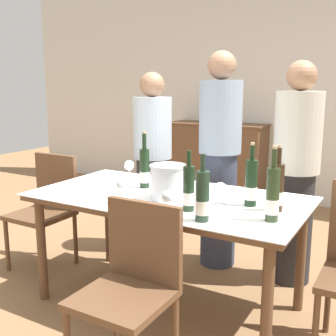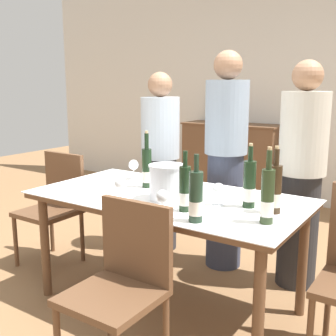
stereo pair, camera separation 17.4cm
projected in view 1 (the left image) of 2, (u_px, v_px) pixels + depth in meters
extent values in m
plane|color=olive|center=(168.00, 303.00, 2.82)|extent=(12.00, 12.00, 0.00)
cube|color=silver|center=(290.00, 87.00, 5.04)|extent=(8.00, 0.10, 2.80)
cube|color=brown|center=(217.00, 162.00, 5.37)|extent=(1.20, 0.44, 0.94)
cube|color=brown|center=(218.00, 124.00, 5.27)|extent=(1.24, 0.46, 0.02)
cylinder|color=brown|center=(42.00, 250.00, 2.82)|extent=(0.06, 0.06, 0.71)
cylinder|color=brown|center=(267.00, 311.00, 2.07)|extent=(0.06, 0.06, 0.71)
cylinder|color=brown|center=(109.00, 220.00, 3.44)|extent=(0.06, 0.06, 0.71)
cylinder|color=brown|center=(301.00, 258.00, 2.68)|extent=(0.06, 0.06, 0.71)
cube|color=brown|center=(168.00, 199.00, 2.68)|extent=(1.70, 0.88, 0.04)
cube|color=white|center=(168.00, 196.00, 2.68)|extent=(1.73, 0.91, 0.01)
cylinder|color=silver|center=(168.00, 182.00, 2.57)|extent=(0.21, 0.21, 0.22)
cylinder|color=silver|center=(168.00, 166.00, 2.55)|extent=(0.22, 0.22, 0.01)
cylinder|color=#1E3323|center=(202.00, 196.00, 2.16)|extent=(0.07, 0.07, 0.26)
cylinder|color=silver|center=(202.00, 207.00, 2.17)|extent=(0.07, 0.07, 0.07)
cylinder|color=#1E3323|center=(203.00, 163.00, 2.13)|extent=(0.03, 0.03, 0.09)
cylinder|color=#332314|center=(277.00, 188.00, 2.33)|extent=(0.07, 0.07, 0.27)
cylinder|color=silver|center=(277.00, 198.00, 2.35)|extent=(0.07, 0.07, 0.07)
cylinder|color=#332314|center=(279.00, 156.00, 2.30)|extent=(0.03, 0.03, 0.09)
cylinder|color=tan|center=(279.00, 146.00, 2.29)|extent=(0.02, 0.02, 0.02)
cylinder|color=#28381E|center=(273.00, 195.00, 2.16)|extent=(0.07, 0.07, 0.28)
cylinder|color=white|center=(272.00, 206.00, 2.17)|extent=(0.07, 0.07, 0.08)
cylinder|color=#28381E|center=(274.00, 159.00, 2.12)|extent=(0.03, 0.03, 0.10)
cylinder|color=tan|center=(275.00, 147.00, 2.11)|extent=(0.02, 0.02, 0.02)
cylinder|color=black|center=(189.00, 189.00, 2.34)|extent=(0.06, 0.06, 0.25)
cylinder|color=white|center=(189.00, 198.00, 2.35)|extent=(0.07, 0.07, 0.07)
cylinder|color=black|center=(189.00, 158.00, 2.30)|extent=(0.03, 0.03, 0.09)
cylinder|color=black|center=(145.00, 169.00, 2.86)|extent=(0.07, 0.07, 0.27)
cylinder|color=silver|center=(145.00, 177.00, 2.87)|extent=(0.07, 0.07, 0.07)
cylinder|color=black|center=(144.00, 141.00, 2.82)|extent=(0.03, 0.03, 0.11)
cylinder|color=tan|center=(144.00, 132.00, 2.81)|extent=(0.02, 0.02, 0.02)
cylinder|color=black|center=(251.00, 183.00, 2.43)|extent=(0.07, 0.07, 0.27)
cylinder|color=white|center=(251.00, 193.00, 2.45)|extent=(0.07, 0.07, 0.08)
cylinder|color=black|center=(252.00, 153.00, 2.40)|extent=(0.03, 0.03, 0.09)
cylinder|color=tan|center=(253.00, 144.00, 2.39)|extent=(0.02, 0.02, 0.02)
cylinder|color=white|center=(168.00, 215.00, 2.27)|extent=(0.08, 0.08, 0.00)
cylinder|color=white|center=(168.00, 208.00, 2.26)|extent=(0.01, 0.01, 0.08)
sphere|color=white|center=(168.00, 197.00, 2.25)|extent=(0.07, 0.07, 0.07)
cylinder|color=white|center=(123.00, 203.00, 2.50)|extent=(0.07, 0.07, 0.00)
cylinder|color=white|center=(122.00, 196.00, 2.49)|extent=(0.01, 0.01, 0.08)
sphere|color=white|center=(122.00, 185.00, 2.48)|extent=(0.07, 0.07, 0.07)
cylinder|color=white|center=(220.00, 204.00, 2.48)|extent=(0.07, 0.07, 0.00)
cylinder|color=white|center=(220.00, 198.00, 2.48)|extent=(0.01, 0.01, 0.06)
sphere|color=white|center=(220.00, 189.00, 2.47)|extent=(0.08, 0.08, 0.08)
cylinder|color=white|center=(129.00, 180.00, 3.11)|extent=(0.08, 0.08, 0.00)
cylinder|color=white|center=(129.00, 174.00, 3.10)|extent=(0.01, 0.01, 0.08)
sphere|color=white|center=(129.00, 165.00, 3.09)|extent=(0.08, 0.08, 0.08)
cylinder|color=brown|center=(7.00, 245.00, 3.28)|extent=(0.03, 0.03, 0.42)
cylinder|color=brown|center=(41.00, 255.00, 3.10)|extent=(0.03, 0.03, 0.42)
cylinder|color=brown|center=(43.00, 231.00, 3.60)|extent=(0.03, 0.03, 0.42)
cylinder|color=brown|center=(75.00, 239.00, 3.42)|extent=(0.03, 0.03, 0.42)
cube|color=brown|center=(40.00, 215.00, 3.31)|extent=(0.42, 0.42, 0.04)
cube|color=brown|center=(56.00, 181.00, 3.42)|extent=(0.42, 0.04, 0.44)
cylinder|color=brown|center=(315.00, 331.00, 2.15)|extent=(0.03, 0.03, 0.42)
cylinder|color=brown|center=(328.00, 299.00, 2.46)|extent=(0.03, 0.03, 0.42)
cylinder|color=brown|center=(116.00, 315.00, 2.28)|extent=(0.03, 0.03, 0.44)
cylinder|color=brown|center=(175.00, 335.00, 2.09)|extent=(0.03, 0.03, 0.44)
cube|color=brown|center=(122.00, 299.00, 1.98)|extent=(0.42, 0.42, 0.04)
cube|color=brown|center=(144.00, 241.00, 2.10)|extent=(0.42, 0.04, 0.41)
cylinder|color=#2D2D33|center=(153.00, 203.00, 3.71)|extent=(0.28, 0.28, 0.82)
cylinder|color=silver|center=(152.00, 128.00, 3.58)|extent=(0.33, 0.33, 0.52)
sphere|color=#A37556|center=(152.00, 85.00, 3.51)|extent=(0.21, 0.21, 0.21)
cylinder|color=#383F56|center=(218.00, 209.00, 3.38)|extent=(0.28, 0.28, 0.92)
cylinder|color=#8C9EB2|center=(221.00, 117.00, 3.23)|extent=(0.33, 0.33, 0.56)
sphere|color=#A37556|center=(222.00, 65.00, 3.16)|extent=(0.22, 0.22, 0.22)
cylinder|color=#262628|center=(292.00, 227.00, 3.09)|extent=(0.28, 0.28, 0.83)
cylinder|color=beige|center=(298.00, 132.00, 2.95)|extent=(0.33, 0.33, 0.57)
sphere|color=#A37556|center=(302.00, 76.00, 2.88)|extent=(0.21, 0.21, 0.21)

